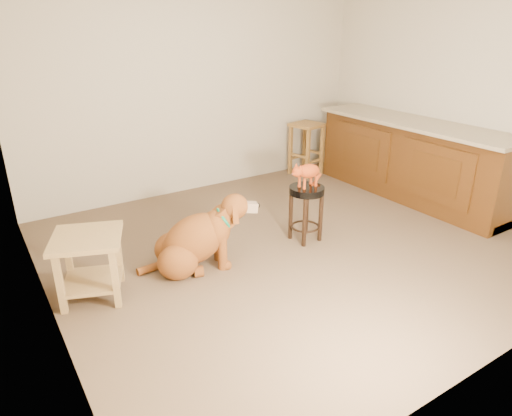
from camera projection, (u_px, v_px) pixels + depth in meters
floor at (299, 243)px, 4.47m from camera, size 4.50×4.00×0.01m
room_shell at (306, 65)px, 3.83m from camera, size 4.54×4.04×2.62m
cabinet_run at (412, 162)px, 5.51m from camera, size 0.70×2.56×0.94m
padded_stool at (306, 203)px, 4.41m from camera, size 0.34×0.34×0.56m
wood_stool at (306, 148)px, 6.37m from camera, size 0.46×0.46×0.72m
side_table at (89, 257)px, 3.49m from camera, size 0.65×0.65×0.53m
golden_retriever at (196, 241)px, 3.94m from camera, size 1.05×0.63×0.70m
tabby_kitten at (307, 172)px, 4.28m from camera, size 0.44×0.17×0.27m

